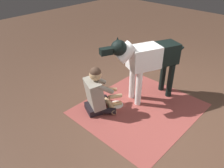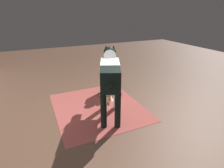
% 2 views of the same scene
% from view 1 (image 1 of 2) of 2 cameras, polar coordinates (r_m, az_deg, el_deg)
% --- Properties ---
extents(ground_plane, '(15.31, 15.31, 0.00)m').
position_cam_1_polar(ground_plane, '(4.45, 7.84, -3.96)').
color(ground_plane, brown).
extents(area_rug, '(2.10, 1.85, 0.01)m').
position_cam_1_polar(area_rug, '(4.21, 6.94, -6.18)').
color(area_rug, '#9D453F').
rests_on(area_rug, ground).
extents(person_sitting_on_floor, '(0.71, 0.62, 0.88)m').
position_cam_1_polar(person_sitting_on_floor, '(3.95, -3.80, -2.42)').
color(person_sitting_on_floor, black).
rests_on(person_sitting_on_floor, ground).
extents(large_dog, '(1.59, 0.80, 1.31)m').
position_cam_1_polar(large_dog, '(4.09, 8.93, 6.35)').
color(large_dog, white).
rests_on(large_dog, ground).
extents(hot_dog_on_plate, '(0.25, 0.25, 0.06)m').
position_cam_1_polar(hot_dog_on_plate, '(4.26, 1.17, -5.06)').
color(hot_dog_on_plate, silver).
rests_on(hot_dog_on_plate, ground).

